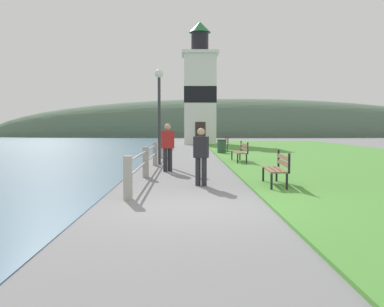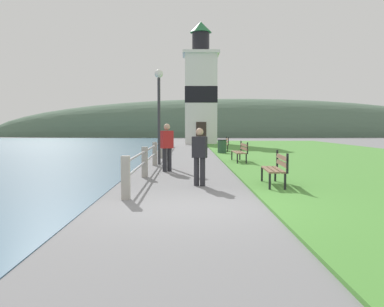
{
  "view_description": "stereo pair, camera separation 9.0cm",
  "coord_description": "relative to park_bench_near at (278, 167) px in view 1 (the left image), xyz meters",
  "views": [
    {
      "loc": [
        -0.14,
        -8.25,
        1.59
      ],
      "look_at": [
        0.15,
        12.17,
        0.3
      ],
      "focal_mm": 40.0,
      "sensor_mm": 36.0,
      "label": 1
    },
    {
      "loc": [
        -0.05,
        -8.25,
        1.59
      ],
      "look_at": [
        0.15,
        12.17,
        0.3
      ],
      "focal_mm": 40.0,
      "sensor_mm": 36.0,
      "label": 2
    }
  ],
  "objects": [
    {
      "name": "park_bench_far",
      "position": [
        0.04,
        15.81,
        0.0
      ],
      "size": [
        0.5,
        1.75,
        0.94
      ],
      "rotation": [
        0.0,
        0.0,
        3.13
      ],
      "color": "brown",
      "rests_on": "ground_plane"
    },
    {
      "name": "park_bench_near",
      "position": [
        0.0,
        0.0,
        0.0
      ],
      "size": [
        0.56,
        1.65,
        0.94
      ],
      "rotation": [
        0.0,
        0.0,
        3.09
      ],
      "color": "brown",
      "rests_on": "ground_plane"
    },
    {
      "name": "person_by_railing",
      "position": [
        -1.99,
        0.32,
        0.3
      ],
      "size": [
        0.42,
        0.31,
        1.55
      ],
      "rotation": [
        0.0,
        0.0,
        1.26
      ],
      "color": "#28282D",
      "rests_on": "ground_plane"
    },
    {
      "name": "ground_plane",
      "position": [
        -2.25,
        -2.81,
        -0.54
      ],
      "size": [
        160.0,
        160.0,
        0.0
      ],
      "primitive_type": "plane",
      "color": "slate"
    },
    {
      "name": "trash_bin",
      "position": [
        -0.33,
        13.63,
        -0.11
      ],
      "size": [
        0.54,
        0.54,
        0.84
      ],
      "color": "#2D5138",
      "rests_on": "ground_plane"
    },
    {
      "name": "lamp_post",
      "position": [
        -3.51,
        6.83,
        2.2
      ],
      "size": [
        0.36,
        0.36,
        3.96
      ],
      "color": "#333338",
      "rests_on": "ground_plane"
    },
    {
      "name": "person_strolling",
      "position": [
        -3.04,
        3.98,
        0.38
      ],
      "size": [
        0.47,
        0.4,
        1.69
      ],
      "rotation": [
        0.0,
        0.0,
        2.09
      ],
      "color": "#28282D",
      "rests_on": "ground_plane"
    },
    {
      "name": "seawall_railing",
      "position": [
        -3.66,
        10.53,
        0.02
      ],
      "size": [
        0.18,
        24.86,
        0.95
      ],
      "color": "#A8A399",
      "rests_on": "ground_plane"
    },
    {
      "name": "lighthouse",
      "position": [
        -1.13,
        27.94,
        4.18
      ],
      "size": [
        3.26,
        3.26,
        11.0
      ],
      "color": "white",
      "rests_on": "ground_plane"
    },
    {
      "name": "park_bench_midway",
      "position": [
        0.01,
        7.53,
        0.0
      ],
      "size": [
        0.5,
        1.99,
        0.94
      ],
      "rotation": [
        0.0,
        0.0,
        3.16
      ],
      "color": "brown",
      "rests_on": "ground_plane"
    },
    {
      "name": "distant_hillside",
      "position": [
        5.75,
        57.41,
        -0.54
      ],
      "size": [
        80.0,
        16.0,
        12.0
      ],
      "color": "#4C6651",
      "rests_on": "ground_plane"
    },
    {
      "name": "grass_verge",
      "position": [
        5.25,
        12.3,
        -0.51
      ],
      "size": [
        12.0,
        45.32,
        0.06
      ],
      "color": "#4C8E38",
      "rests_on": "ground_plane"
    }
  ]
}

